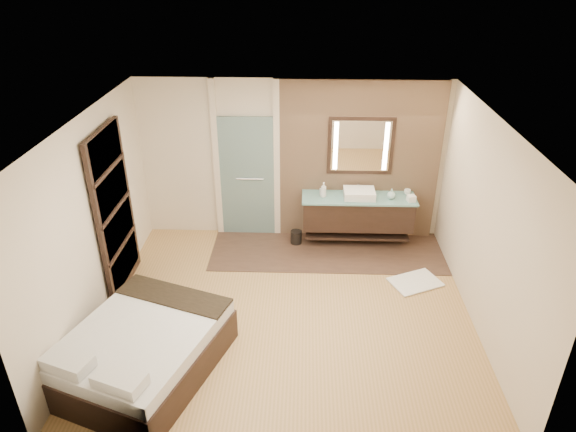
{
  "coord_description": "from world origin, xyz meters",
  "views": [
    {
      "loc": [
        0.21,
        -5.66,
        4.48
      ],
      "look_at": [
        -0.01,
        0.6,
        1.18
      ],
      "focal_mm": 32.0,
      "sensor_mm": 36.0,
      "label": 1
    }
  ],
  "objects_px": {
    "vanity": "(358,212)",
    "mirror_unit": "(361,146)",
    "waste_bin": "(296,237)",
    "bed": "(142,350)"
  },
  "relations": [
    {
      "from": "vanity",
      "to": "mirror_unit",
      "type": "distance_m",
      "value": 1.1
    },
    {
      "from": "mirror_unit",
      "to": "bed",
      "type": "relative_size",
      "value": 0.46
    },
    {
      "from": "vanity",
      "to": "mirror_unit",
      "type": "relative_size",
      "value": 1.75
    },
    {
      "from": "bed",
      "to": "waste_bin",
      "type": "xyz_separation_m",
      "value": [
        1.74,
        3.01,
        -0.18
      ]
    },
    {
      "from": "vanity",
      "to": "waste_bin",
      "type": "xyz_separation_m",
      "value": [
        -1.02,
        -0.07,
        -0.46
      ]
    },
    {
      "from": "bed",
      "to": "waste_bin",
      "type": "height_order",
      "value": "bed"
    },
    {
      "from": "mirror_unit",
      "to": "waste_bin",
      "type": "distance_m",
      "value": 1.86
    },
    {
      "from": "mirror_unit",
      "to": "waste_bin",
      "type": "relative_size",
      "value": 4.5
    },
    {
      "from": "waste_bin",
      "to": "vanity",
      "type": "bearing_deg",
      "value": 3.83
    },
    {
      "from": "vanity",
      "to": "bed",
      "type": "height_order",
      "value": "vanity"
    }
  ]
}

